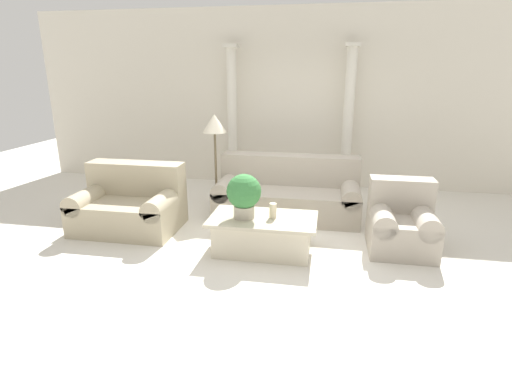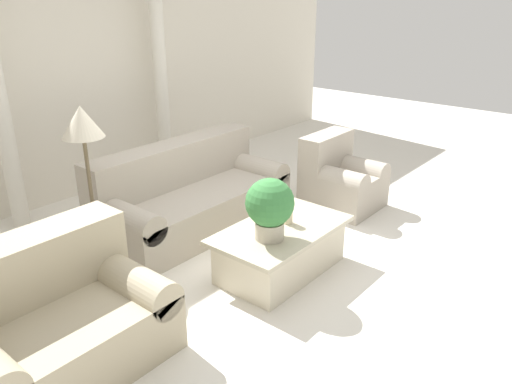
{
  "view_description": "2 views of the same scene",
  "coord_description": "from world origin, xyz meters",
  "px_view_note": "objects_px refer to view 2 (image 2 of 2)",
  "views": [
    {
      "loc": [
        0.66,
        -4.78,
        2.13
      ],
      "look_at": [
        -0.2,
        -0.1,
        0.67
      ],
      "focal_mm": 28.0,
      "sensor_mm": 36.0,
      "label": 1
    },
    {
      "loc": [
        -3.24,
        -2.74,
        2.38
      ],
      "look_at": [
        -0.04,
        -0.06,
        0.69
      ],
      "focal_mm": 35.0,
      "sensor_mm": 36.0,
      "label": 2
    }
  ],
  "objects_px": {
    "coffee_table": "(281,249)",
    "potted_plant": "(270,206)",
    "sofa_long": "(190,195)",
    "armchair": "(340,178)",
    "floor_lamp": "(83,131)",
    "loveseat": "(53,320)"
  },
  "relations": [
    {
      "from": "loveseat",
      "to": "armchair",
      "type": "height_order",
      "value": "loveseat"
    },
    {
      "from": "sofa_long",
      "to": "floor_lamp",
      "type": "distance_m",
      "value": 1.47
    },
    {
      "from": "loveseat",
      "to": "coffee_table",
      "type": "bearing_deg",
      "value": -12.49
    },
    {
      "from": "sofa_long",
      "to": "armchair",
      "type": "relative_size",
      "value": 2.5
    },
    {
      "from": "loveseat",
      "to": "floor_lamp",
      "type": "xyz_separation_m",
      "value": [
        0.96,
        0.96,
        0.93
      ]
    },
    {
      "from": "sofa_long",
      "to": "floor_lamp",
      "type": "height_order",
      "value": "floor_lamp"
    },
    {
      "from": "coffee_table",
      "to": "sofa_long",
      "type": "bearing_deg",
      "value": 83.34
    },
    {
      "from": "loveseat",
      "to": "coffee_table",
      "type": "distance_m",
      "value": 1.99
    },
    {
      "from": "floor_lamp",
      "to": "loveseat",
      "type": "bearing_deg",
      "value": -135.08
    },
    {
      "from": "potted_plant",
      "to": "loveseat",
      "type": "bearing_deg",
      "value": 164.6
    },
    {
      "from": "floor_lamp",
      "to": "armchair",
      "type": "distance_m",
      "value": 2.96
    },
    {
      "from": "coffee_table",
      "to": "potted_plant",
      "type": "height_order",
      "value": "potted_plant"
    },
    {
      "from": "loveseat",
      "to": "armchair",
      "type": "xyz_separation_m",
      "value": [
        3.59,
        -0.05,
        -0.0
      ]
    },
    {
      "from": "loveseat",
      "to": "potted_plant",
      "type": "height_order",
      "value": "potted_plant"
    },
    {
      "from": "potted_plant",
      "to": "armchair",
      "type": "relative_size",
      "value": 0.63
    },
    {
      "from": "potted_plant",
      "to": "floor_lamp",
      "type": "height_order",
      "value": "floor_lamp"
    },
    {
      "from": "floor_lamp",
      "to": "armchair",
      "type": "bearing_deg",
      "value": -21.0
    },
    {
      "from": "sofa_long",
      "to": "loveseat",
      "type": "height_order",
      "value": "same"
    },
    {
      "from": "armchair",
      "to": "coffee_table",
      "type": "bearing_deg",
      "value": -166.89
    },
    {
      "from": "loveseat",
      "to": "potted_plant",
      "type": "relative_size",
      "value": 2.56
    },
    {
      "from": "sofa_long",
      "to": "floor_lamp",
      "type": "xyz_separation_m",
      "value": [
        -1.13,
        0.05,
        0.93
      ]
    },
    {
      "from": "coffee_table",
      "to": "potted_plant",
      "type": "distance_m",
      "value": 0.56
    }
  ]
}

